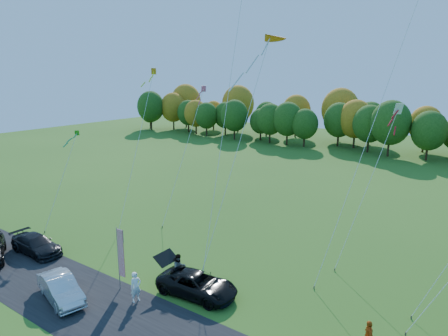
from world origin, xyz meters
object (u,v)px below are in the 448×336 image
Objects in this scene: silver_sedan at (61,288)px; black_suv at (197,284)px; person_east at (368,336)px; feather_flag at (120,252)px.

black_suv is at bearing -36.58° from silver_sedan.
person_east is 0.40× the size of feather_flag.
silver_sedan is at bearing -127.14° from feather_flag.
person_east reaches higher than black_suv.
black_suv is 8.44m from silver_sedan.
feather_flag is (-4.36, -2.31, 1.90)m from black_suv.
black_suv is at bearing 27.97° from feather_flag.
black_suv is 1.22× the size of feather_flag.
person_east is at bearing -55.49° from silver_sedan.
black_suv is at bearing -116.12° from person_east.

